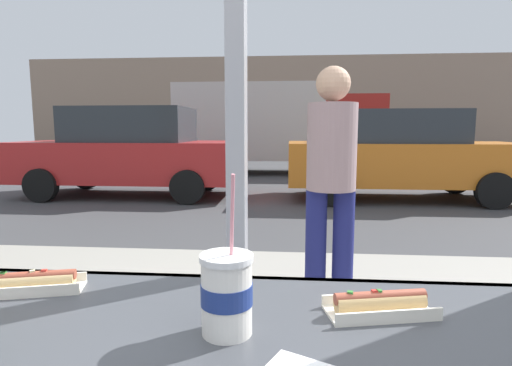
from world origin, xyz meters
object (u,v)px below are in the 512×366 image
Objects in this scene: hotdog_tray_far at (380,304)px; parked_car_orange at (400,155)px; parked_car_red at (131,152)px; box_truck at (276,125)px; pedestrian at (331,176)px; soda_cup_left at (227,293)px; hotdog_tray_near at (26,283)px.

hotdog_tray_far is 0.06× the size of parked_car_orange.
parked_car_red is 1.04× the size of parked_car_orange.
parked_car_red is 0.74× the size of box_truck.
hotdog_tray_far is 1.83m from pedestrian.
hotdog_tray_far is at bearing -64.68° from parked_car_red.
parked_car_orange is (1.94, 7.33, -0.13)m from hotdog_tray_far.
box_truck reaches higher than parked_car_red.
soda_cup_left is 0.34m from hotdog_tray_far.
box_truck is 10.18m from pedestrian.
parked_car_red is at bearing -121.24° from box_truck.
parked_car_red reaches higher than parked_car_orange.
hotdog_tray_far is 7.58m from parked_car_orange.
pedestrian is at bearing 87.77° from hotdog_tray_far.
hotdog_tray_near is 0.06× the size of parked_car_orange.
hotdog_tray_far is at bearing 19.34° from soda_cup_left.
box_truck is at bearing 93.08° from hotdog_tray_far.
hotdog_tray_far is 0.05× the size of parked_car_red.
pedestrian is at bearing -85.97° from box_truck.
parked_car_red is at bearing 112.96° from soda_cup_left.
hotdog_tray_far is (0.32, 0.11, -0.06)m from soda_cup_left.
parked_car_red is 5.47m from box_truck.
pedestrian is (3.54, -5.50, 0.17)m from parked_car_red.
pedestrian reaches higher than soda_cup_left.
parked_car_red is at bearing 109.87° from hotdog_tray_near.
soda_cup_left reaches higher than hotdog_tray_far.
hotdog_tray_far is at bearing -92.23° from pedestrian.
hotdog_tray_far is 0.04× the size of box_truck.
box_truck is (-2.58, 4.65, 0.62)m from parked_car_orange.
parked_car_red reaches higher than hotdog_tray_near.
parked_car_orange is at bearing -60.96° from box_truck.
hotdog_tray_near and hotdog_tray_far have the same top height.
parked_car_red is (-2.63, 7.28, -0.10)m from hotdog_tray_near.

